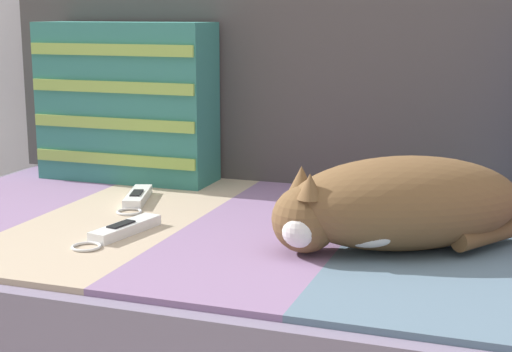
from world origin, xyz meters
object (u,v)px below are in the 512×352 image
object	(u,v)px
throw_pillow_striped	(127,102)
game_remote_far	(123,230)
game_remote_near	(137,198)
couch	(352,342)
sleeping_cat	(393,206)

from	to	relation	value
throw_pillow_striped	game_remote_far	bearing A→B (deg)	-62.88
throw_pillow_striped	game_remote_near	xyz separation A→B (m)	(0.12, -0.19, -0.17)
game_remote_far	couch	bearing A→B (deg)	24.23
game_remote_near	sleeping_cat	bearing A→B (deg)	-15.49
couch	throw_pillow_striped	xyz separation A→B (m)	(-0.58, 0.24, 0.39)
game_remote_far	sleeping_cat	bearing A→B (deg)	8.76
throw_pillow_striped	sleeping_cat	xyz separation A→B (m)	(0.66, -0.34, -0.10)
couch	game_remote_near	world-z (taller)	game_remote_near
game_remote_near	game_remote_far	xyz separation A→B (m)	(0.09, -0.22, 0.00)
throw_pillow_striped	game_remote_near	size ratio (longest dim) A/B	2.00
throw_pillow_striped	sleeping_cat	world-z (taller)	throw_pillow_striped
throw_pillow_striped	game_remote_far	xyz separation A→B (m)	(0.21, -0.41, -0.17)
sleeping_cat	couch	bearing A→B (deg)	129.99
couch	game_remote_far	world-z (taller)	game_remote_far
throw_pillow_striped	game_remote_far	world-z (taller)	throw_pillow_striped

